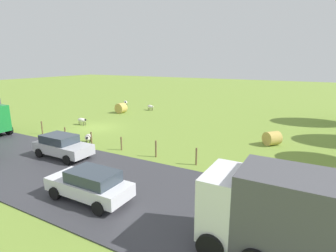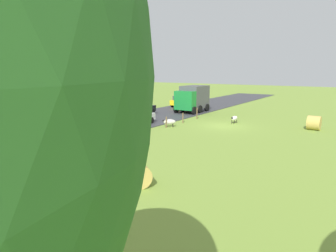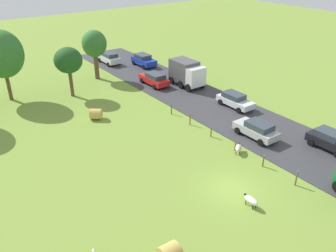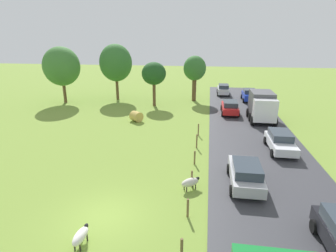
% 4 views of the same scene
% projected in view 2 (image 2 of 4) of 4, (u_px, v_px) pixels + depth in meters
% --- Properties ---
extents(ground_plane, '(160.00, 160.00, 0.00)m').
position_uv_depth(ground_plane, '(224.00, 126.00, 29.62)').
color(ground_plane, olive).
extents(road_strip, '(8.00, 80.00, 0.06)m').
position_uv_depth(road_strip, '(148.00, 118.00, 34.62)').
color(road_strip, '#38383D').
rests_on(road_strip, ground_plane).
extents(sheep_2, '(1.23, 1.12, 0.75)m').
position_uv_depth(sheep_2, '(169.00, 122.00, 29.08)').
color(sheep_2, beige).
rests_on(sheep_2, ground_plane).
extents(sheep_3, '(0.51, 1.29, 0.74)m').
position_uv_depth(sheep_3, '(234.00, 118.00, 31.11)').
color(sheep_3, white).
rests_on(sheep_3, ground_plane).
extents(hay_bale_0, '(1.13, 1.33, 1.29)m').
position_uv_depth(hay_bale_0, '(314.00, 123.00, 27.66)').
color(hay_bale_0, tan).
rests_on(hay_bale_0, ground_plane).
extents(hay_bale_1, '(1.59, 1.59, 1.12)m').
position_uv_depth(hay_bale_1, '(138.00, 174.00, 14.36)').
color(hay_bale_1, tan).
rests_on(hay_bale_1, ground_plane).
extents(fence_post_0, '(0.12, 0.12, 1.23)m').
position_uv_depth(fence_post_0, '(197.00, 113.00, 33.82)').
color(fence_post_0, brown).
rests_on(fence_post_0, ground_plane).
extents(fence_post_1, '(0.12, 0.12, 1.04)m').
position_uv_depth(fence_post_1, '(183.00, 118.00, 31.29)').
color(fence_post_1, brown).
rests_on(fence_post_1, ground_plane).
extents(fence_post_2, '(0.12, 0.12, 1.04)m').
position_uv_depth(fence_post_2, '(166.00, 122.00, 28.75)').
color(fence_post_2, brown).
rests_on(fence_post_2, ground_plane).
extents(fence_post_3, '(0.12, 0.12, 1.04)m').
position_uv_depth(fence_post_3, '(146.00, 127.00, 26.20)').
color(fence_post_3, brown).
rests_on(fence_post_3, ground_plane).
extents(fence_post_4, '(0.12, 0.12, 1.21)m').
position_uv_depth(fence_post_4, '(122.00, 132.00, 23.65)').
color(fence_post_4, brown).
rests_on(fence_post_4, ground_plane).
extents(fence_post_5, '(0.12, 0.12, 1.16)m').
position_uv_depth(fence_post_5, '(92.00, 140.00, 21.11)').
color(fence_post_5, brown).
rests_on(fence_post_5, ground_plane).
extents(truck_0, '(2.80, 4.88, 3.31)m').
position_uv_depth(truck_0, '(193.00, 98.00, 38.73)').
color(truck_0, '#197F33').
rests_on(truck_0, road_strip).
extents(car_2, '(2.05, 3.94, 1.60)m').
position_uv_depth(car_2, '(140.00, 108.00, 36.22)').
color(car_2, black).
rests_on(car_2, road_strip).
extents(car_4, '(1.98, 4.33, 1.52)m').
position_uv_depth(car_4, '(62.00, 122.00, 26.89)').
color(car_4, silver).
rests_on(car_4, road_strip).
extents(car_5, '(2.10, 3.97, 1.59)m').
position_uv_depth(car_5, '(182.00, 101.00, 44.47)').
color(car_5, yellow).
rests_on(car_5, road_strip).
extents(car_6, '(2.04, 4.28, 1.56)m').
position_uv_depth(car_6, '(136.00, 116.00, 30.05)').
color(car_6, '#B7B7BC').
rests_on(car_6, road_strip).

